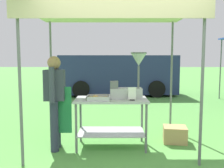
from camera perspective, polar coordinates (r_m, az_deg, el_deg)
name	(u,v)px	position (r m, az deg, el deg)	size (l,w,h in m)	color
ground_plane	(118,101)	(9.16, 1.44, -3.97)	(70.00, 70.00, 0.00)	#519342
stall_canopy	(112,16)	(4.47, 0.00, 15.21)	(2.81, 2.05, 2.39)	slate
donut_cart	(112,112)	(4.41, -0.01, -6.32)	(1.26, 0.69, 0.87)	#B7B7BC
donut_tray	(99,98)	(4.27, -3.01, -3.28)	(0.40, 0.33, 0.07)	#B7B7BC
donut_fryer	(130,81)	(4.41, 4.19, 0.74)	(0.64, 0.28, 0.81)	#B7B7BC
menu_sign	(133,95)	(4.19, 4.79, -2.49)	(0.13, 0.05, 0.22)	black
vendor	(56,98)	(4.35, -12.71, -3.09)	(0.45, 0.53, 1.61)	#2D3347
supply_crate	(176,134)	(4.92, 14.37, -11.12)	(0.47, 0.43, 0.30)	tan
van_navy	(118,74)	(10.86, 1.45, 2.25)	(4.93, 2.19, 1.69)	navy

